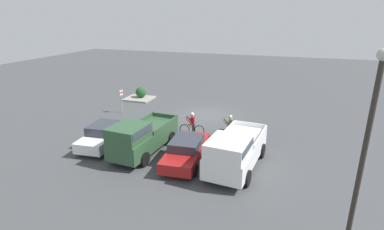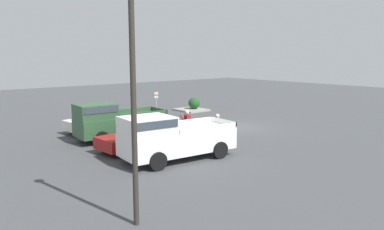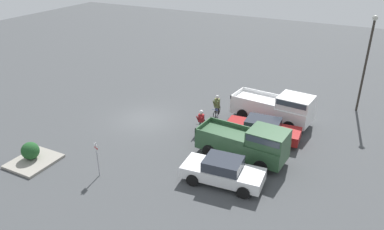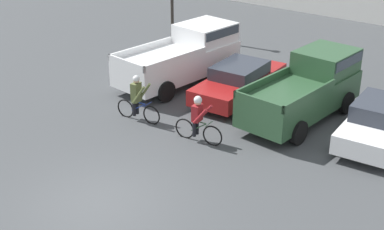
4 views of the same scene
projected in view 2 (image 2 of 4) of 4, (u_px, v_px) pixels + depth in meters
The scene contains 11 objects.
ground_plane at pixel (235, 127), 25.84m from camera, with size 80.00×80.00×0.00m, color #424447.
pickup_truck_0 at pixel (171, 137), 17.37m from camera, with size 2.68×5.63×2.19m.
sedan_0 at pixel (141, 136), 19.62m from camera, with size 2.20×4.82×1.36m.
pickup_truck_1 at pixel (114, 121), 21.67m from camera, with size 2.41×5.33×2.19m.
sedan_1 at pixel (99, 121), 24.08m from camera, with size 2.18×4.39×1.44m.
cyclist_0 at pixel (187, 123), 22.82m from camera, with size 1.73×0.51×1.61m.
cyclist_1 at pixel (217, 128), 20.85m from camera, with size 1.80×0.51×1.70m.
fire_lane_sign at pixel (156, 101), 29.83m from camera, with size 0.13×0.29×2.07m.
lamppost at pixel (133, 84), 10.28m from camera, with size 0.36×0.36×7.03m.
curb_island at pixel (191, 110), 33.24m from camera, with size 2.61×2.29×0.15m, color gray.
shrub at pixel (194, 103), 33.23m from camera, with size 1.02×1.02×1.02m.
Camera 2 is at (-17.51, 18.62, 4.90)m, focal length 35.00 mm.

